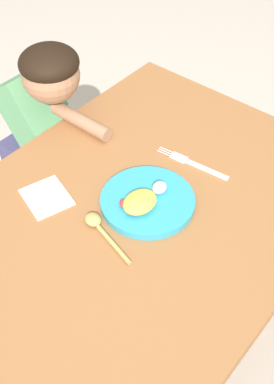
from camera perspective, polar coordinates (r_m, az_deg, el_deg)
ground_plane at (r=1.81m, az=-1.68°, el=-17.91°), size 8.00×8.00×0.00m
dining_table at (r=1.32m, az=-2.20°, el=-7.07°), size 1.29×0.83×0.67m
plate at (r=1.28m, az=1.09°, el=-1.02°), size 0.24×0.24×0.05m
fork at (r=1.40m, az=6.42°, el=3.22°), size 0.04×0.22×0.01m
spoon at (r=1.23m, az=-4.31°, el=-4.01°), size 0.07×0.18×0.02m
person at (r=1.75m, az=-10.71°, el=5.90°), size 0.18×0.45×0.90m
napkin at (r=1.32m, az=-10.25°, el=-0.58°), size 0.14×0.15×0.00m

